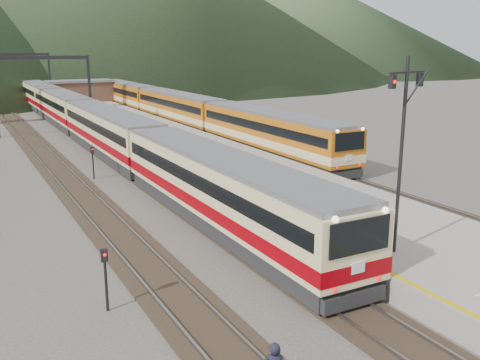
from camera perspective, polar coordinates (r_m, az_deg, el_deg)
track_main at (r=45.54m, az=-13.33°, el=2.50°), size 2.60×200.00×0.23m
track_far at (r=44.56m, az=-19.54°, el=1.81°), size 2.60×200.00×0.23m
track_second at (r=49.67m, az=-0.42°, el=3.82°), size 2.60×200.00×0.23m
platform at (r=45.34m, az=-5.85°, el=3.31°), size 8.00×100.00×1.00m
gantry_near at (r=58.92m, az=-20.28°, el=9.99°), size 9.55×0.25×8.00m
gantry_far at (r=83.71m, az=-22.86°, el=10.72°), size 9.55×0.25×8.00m
station_shed at (r=83.20m, az=-16.67°, el=9.12°), size 9.40×4.40×3.10m
hill_c at (r=245.85m, az=1.42°, el=17.82°), size 160.00×160.00×50.00m
main_train at (r=55.96m, az=-16.49°, el=6.49°), size 3.04×83.23×3.71m
second_train at (r=62.01m, az=-6.55°, el=7.60°), size 2.93×60.13×3.58m
signal_mast at (r=21.03m, az=16.93°, el=4.41°), size 2.16×0.62×7.58m
short_signal_b at (r=37.91m, az=-15.44°, el=2.24°), size 0.24×0.19×2.27m
short_signal_c at (r=19.00m, az=-14.17°, el=-9.44°), size 0.26×0.23×2.27m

